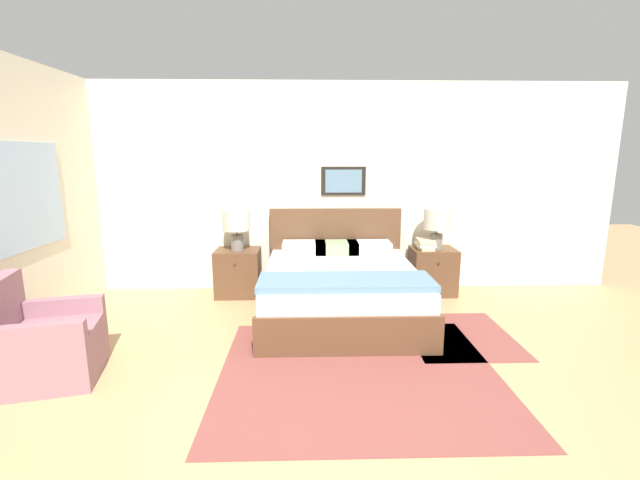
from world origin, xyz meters
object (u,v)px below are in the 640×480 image
armchair (42,345)px  nightstand_by_door (433,271)px  table_lamp_near_window (236,223)px  table_lamp_by_door (437,222)px  bed (340,289)px  nightstand_near_window (238,272)px

armchair → nightstand_by_door: size_ratio=1.47×
table_lamp_near_window → table_lamp_by_door: same height
bed → table_lamp_by_door: table_lamp_by_door is taller
bed → armchair: (-2.41, -1.28, -0.02)m
bed → nightstand_by_door: 1.41m
nightstand_by_door → table_lamp_near_window: size_ratio=1.15×
armchair → nightstand_by_door: armchair is taller
nightstand_near_window → nightstand_by_door: (2.43, 0.00, 0.00)m
armchair → nightstand_near_window: 2.33m
bed → nightstand_near_window: (-1.21, 0.72, -0.01)m
armchair → table_lamp_by_door: bearing=105.4°
nightstand_near_window → table_lamp_near_window: table_lamp_near_window is taller
armchair → table_lamp_near_window: bearing=135.6°
table_lamp_near_window → nightstand_by_door: bearing=0.7°
armchair → table_lamp_by_door: table_lamp_by_door is taller
nightstand_near_window → bed: bearing=-30.6°
table_lamp_near_window → table_lamp_by_door: 2.44m
nightstand_by_door → table_lamp_near_window: (-2.42, -0.03, 0.63)m
nightstand_near_window → table_lamp_by_door: table_lamp_by_door is taller
bed → armchair: size_ratio=2.27×
nightstand_by_door → table_lamp_by_door: 0.63m
nightstand_by_door → armchair: bearing=-151.2°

